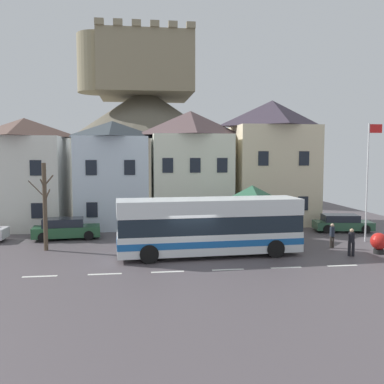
# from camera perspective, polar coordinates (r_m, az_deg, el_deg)

# --- Properties ---
(ground_plane) EXTENTS (40.00, 60.00, 0.07)m
(ground_plane) POSITION_cam_1_polar(r_m,az_deg,el_deg) (23.52, -0.01, -9.07)
(ground_plane) COLOR #50484C
(townhouse_00) EXTENTS (6.06, 6.67, 8.55)m
(townhouse_00) POSITION_cam_1_polar(r_m,az_deg,el_deg) (36.00, -21.33, 2.38)
(townhouse_00) COLOR silver
(townhouse_00) RESTS_ON ground_plane
(townhouse_01) EXTENTS (5.52, 6.39, 8.38)m
(townhouse_01) POSITION_cam_1_polar(r_m,az_deg,el_deg) (34.87, -10.51, 2.42)
(townhouse_01) COLOR silver
(townhouse_01) RESTS_ON ground_plane
(townhouse_02) EXTENTS (6.16, 5.47, 9.20)m
(townhouse_02) POSITION_cam_1_polar(r_m,az_deg,el_deg) (34.63, -0.20, 3.17)
(townhouse_02) COLOR silver
(townhouse_02) RESTS_ON ground_plane
(townhouse_03) EXTENTS (6.49, 6.03, 10.19)m
(townhouse_03) POSITION_cam_1_polar(r_m,az_deg,el_deg) (36.41, 10.56, 3.95)
(townhouse_03) COLOR beige
(townhouse_03) RESTS_ON ground_plane
(hilltop_castle) EXTENTS (43.33, 43.33, 21.60)m
(hilltop_castle) POSITION_cam_1_polar(r_m,az_deg,el_deg) (58.33, -6.27, 6.92)
(hilltop_castle) COLOR #615A4C
(hilltop_castle) RESTS_ON ground_plane
(transit_bus) EXTENTS (10.45, 3.12, 3.23)m
(transit_bus) POSITION_cam_1_polar(r_m,az_deg,el_deg) (24.14, 2.32, -4.68)
(transit_bus) COLOR silver
(transit_bus) RESTS_ON ground_plane
(bus_shelter) EXTENTS (3.60, 3.60, 3.69)m
(bus_shelter) POSITION_cam_1_polar(r_m,az_deg,el_deg) (28.41, 8.05, -0.44)
(bus_shelter) COLOR #473D33
(bus_shelter) RESTS_ON ground_plane
(parked_car_00) EXTENTS (4.09, 1.99, 1.44)m
(parked_car_00) POSITION_cam_1_polar(r_m,az_deg,el_deg) (31.50, 10.00, -4.21)
(parked_car_00) COLOR silver
(parked_car_00) RESTS_ON ground_plane
(parked_car_02) EXTENTS (4.38, 2.34, 1.27)m
(parked_car_02) POSITION_cam_1_polar(r_m,az_deg,el_deg) (33.70, 19.40, -3.94)
(parked_car_02) COLOR #2B553C
(parked_car_02) RESTS_ON ground_plane
(parked_car_03) EXTENTS (4.55, 2.18, 1.41)m
(parked_car_03) POSITION_cam_1_polar(r_m,az_deg,el_deg) (30.27, -16.50, -4.73)
(parked_car_03) COLOR #295836
(parked_car_03) RESTS_ON ground_plane
(pedestrian_00) EXTENTS (0.30, 0.30, 1.52)m
(pedestrian_00) POSITION_cam_1_polar(r_m,az_deg,el_deg) (27.57, 10.32, -5.24)
(pedestrian_00) COLOR #38332D
(pedestrian_00) RESTS_ON ground_plane
(pedestrian_01) EXTENTS (0.36, 0.33, 1.57)m
(pedestrian_01) POSITION_cam_1_polar(r_m,az_deg,el_deg) (25.70, 20.52, -6.18)
(pedestrian_01) COLOR black
(pedestrian_01) RESTS_ON ground_plane
(pedestrian_02) EXTENTS (0.31, 0.30, 1.52)m
(pedestrian_02) POSITION_cam_1_polar(r_m,az_deg,el_deg) (27.52, 18.20, -5.35)
(pedestrian_02) COLOR #38332D
(pedestrian_02) RESTS_ON ground_plane
(public_bench) EXTENTS (1.47, 0.48, 0.87)m
(public_bench) POSITION_cam_1_polar(r_m,az_deg,el_deg) (31.69, 10.45, -4.59)
(public_bench) COLOR brown
(public_bench) RESTS_ON ground_plane
(flagpole) EXTENTS (0.95, 0.10, 7.73)m
(flagpole) POSITION_cam_1_polar(r_m,az_deg,el_deg) (30.07, 22.50, 2.23)
(flagpole) COLOR silver
(flagpole) RESTS_ON ground_plane
(harbour_buoy) EXTENTS (0.97, 0.97, 1.22)m
(harbour_buoy) POSITION_cam_1_polar(r_m,az_deg,el_deg) (26.95, 23.69, -6.14)
(harbour_buoy) COLOR black
(harbour_buoy) RESTS_ON ground_plane
(bare_tree_00) EXTENTS (1.48, 1.23, 5.22)m
(bare_tree_00) POSITION_cam_1_polar(r_m,az_deg,el_deg) (26.70, -19.05, -1.68)
(bare_tree_00) COLOR brown
(bare_tree_00) RESTS_ON ground_plane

